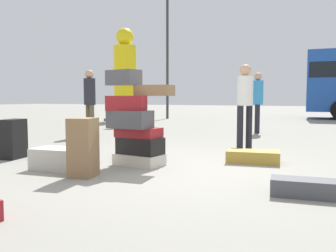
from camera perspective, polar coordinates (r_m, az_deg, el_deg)
name	(u,v)px	position (r m, az deg, el deg)	size (l,w,h in m)	color
ground_plane	(167,168)	(5.08, -0.13, -6.76)	(80.00, 80.00, 0.00)	gray
suitcase_tower	(136,124)	(5.27, -5.15, 0.34)	(1.01, 0.60, 1.40)	beige
suitcase_tan_foreground_near	(253,157)	(5.66, 13.37, -4.76)	(0.79, 0.40, 0.19)	#B28C33
suitcase_charcoal_right_side	(305,188)	(3.92, 20.97, -9.16)	(0.67, 0.29, 0.18)	#4C4C51
suitcase_cream_white_trunk	(61,159)	(5.23, -16.58, -5.00)	(0.79, 0.44, 0.29)	beige
suitcase_black_behind_tower	(14,139)	(6.38, -23.35, -1.90)	(0.25, 0.41, 0.64)	black
suitcase_brown_upright_blue	(83,147)	(4.65, -13.34, -3.32)	(0.30, 0.33, 0.74)	olive
person_bearded_onlooker	(258,97)	(10.34, 14.07, 4.46)	(0.30, 0.34, 1.69)	black
person_tourist_with_camera	(90,97)	(9.56, -12.35, 4.58)	(0.31, 0.30, 1.71)	brown
person_passerby_in_red	(245,99)	(7.00, 12.15, 4.25)	(0.30, 0.30, 1.62)	black
yellow_dummy_statue	(125,80)	(15.80, -6.83, 7.32)	(1.36, 1.36, 3.98)	yellow
lamp_post	(167,22)	(17.26, -0.10, 16.21)	(0.36, 0.36, 7.01)	#333338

